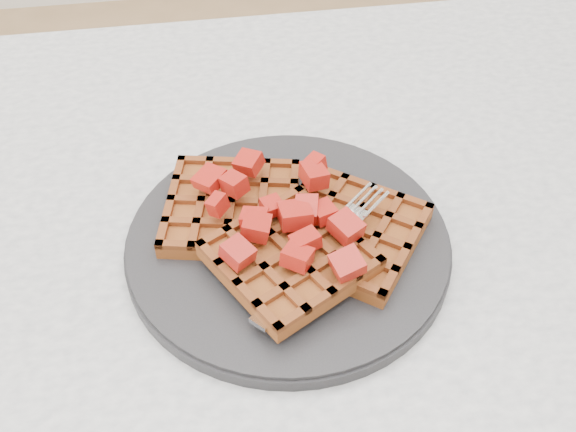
{
  "coord_description": "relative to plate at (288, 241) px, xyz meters",
  "views": [
    {
      "loc": [
        -0.21,
        -0.4,
        1.18
      ],
      "look_at": [
        -0.15,
        -0.02,
        0.79
      ],
      "focal_mm": 40.0,
      "sensor_mm": 36.0,
      "label": 1
    }
  ],
  "objects": [
    {
      "name": "table",
      "position": [
        0.15,
        0.02,
        -0.12
      ],
      "size": [
        1.2,
        0.8,
        0.75
      ],
      "color": "silver",
      "rests_on": "ground"
    },
    {
      "name": "waffles",
      "position": [
        0.0,
        -0.0,
        0.02
      ],
      "size": [
        0.24,
        0.22,
        0.03
      ],
      "color": "brown",
      "rests_on": "plate"
    },
    {
      "name": "fork",
      "position": [
        0.03,
        -0.03,
        0.02
      ],
      "size": [
        0.15,
        0.14,
        0.02
      ],
      "primitive_type": null,
      "rotation": [
        0.0,
        0.0,
        -0.82
      ],
      "color": "silver",
      "rests_on": "plate"
    },
    {
      "name": "strawberry_pile",
      "position": [
        0.0,
        -0.0,
        0.05
      ],
      "size": [
        0.15,
        0.15,
        0.02
      ],
      "primitive_type": null,
      "color": "maroon",
      "rests_on": "waffles"
    },
    {
      "name": "plate",
      "position": [
        0.0,
        0.0,
        0.0
      ],
      "size": [
        0.28,
        0.28,
        0.02
      ],
      "primitive_type": "cylinder",
      "color": "black",
      "rests_on": "table"
    }
  ]
}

